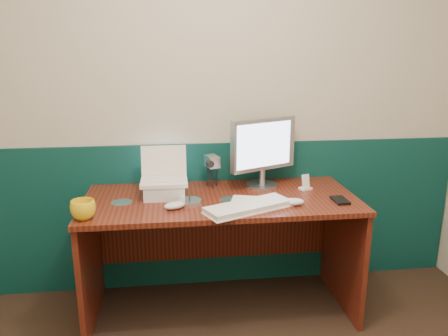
{
  "coord_description": "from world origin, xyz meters",
  "views": [
    {
      "loc": [
        -0.22,
        -1.04,
        1.59
      ],
      "look_at": [
        0.06,
        1.23,
        0.97
      ],
      "focal_mm": 35.0,
      "sensor_mm": 36.0,
      "label": 1
    }
  ],
  "objects": [
    {
      "name": "desk",
      "position": [
        0.06,
        1.38,
        0.38
      ],
      "size": [
        1.6,
        0.7,
        0.75
      ],
      "primitive_type": "cube",
      "color": "#3C160A",
      "rests_on": "ground"
    },
    {
      "name": "music_player",
      "position": [
        0.6,
        1.47,
        0.81
      ],
      "size": [
        0.05,
        0.04,
        0.08
      ],
      "primitive_type": "cube",
      "rotation": [
        -0.17,
        0.0,
        0.36
      ],
      "color": "white",
      "rests_on": "dock"
    },
    {
      "name": "cd_spindle",
      "position": [
        -0.13,
        1.28,
        0.76
      ],
      "size": [
        0.13,
        0.13,
        0.03
      ],
      "primitive_type": "cylinder",
      "color": "silver",
      "rests_on": "desk"
    },
    {
      "name": "mouse_right",
      "position": [
        0.45,
        1.2,
        0.77
      ],
      "size": [
        0.12,
        0.08,
        0.04
      ],
      "primitive_type": "ellipsoid",
      "rotation": [
        0.0,
        0.0,
        -0.09
      ],
      "color": "white",
      "rests_on": "desk"
    },
    {
      "name": "back_wall",
      "position": [
        0.0,
        1.75,
        1.25
      ],
      "size": [
        3.5,
        0.04,
        2.5
      ],
      "primitive_type": "cube",
      "color": "#BDB6A0",
      "rests_on": "ground"
    },
    {
      "name": "mouse_left",
      "position": [
        -0.22,
        1.22,
        0.77
      ],
      "size": [
        0.14,
        0.11,
        0.04
      ],
      "primitive_type": "ellipsoid",
      "rotation": [
        0.0,
        0.0,
        0.39
      ],
      "color": "silver",
      "rests_on": "desk"
    },
    {
      "name": "laptop_riser",
      "position": [
        -0.27,
        1.43,
        0.79
      ],
      "size": [
        0.24,
        0.2,
        0.08
      ],
      "primitive_type": "cube",
      "rotation": [
        0.0,
        0.0,
        -0.0
      ],
      "color": "silver",
      "rests_on": "desk"
    },
    {
      "name": "mug",
      "position": [
        -0.68,
        1.13,
        0.8
      ],
      "size": [
        0.16,
        0.16,
        0.1
      ],
      "primitive_type": "imported",
      "rotation": [
        0.0,
        0.0,
        -0.28
      ],
      "color": "yellow",
      "rests_on": "desk"
    },
    {
      "name": "papers",
      "position": [
        0.2,
        1.33,
        0.75
      ],
      "size": [
        0.19,
        0.15,
        0.0
      ],
      "primitive_type": "cube",
      "rotation": [
        0.0,
        0.0,
        -0.28
      ],
      "color": "white",
      "rests_on": "desk"
    },
    {
      "name": "wainscot",
      "position": [
        0.0,
        1.74,
        0.5
      ],
      "size": [
        3.48,
        0.02,
        1.0
      ],
      "primitive_type": "cube",
      "color": "#073132",
      "rests_on": "ground"
    },
    {
      "name": "dock",
      "position": [
        0.6,
        1.47,
        0.76
      ],
      "size": [
        0.08,
        0.07,
        0.01
      ],
      "primitive_type": "cube",
      "rotation": [
        0.0,
        0.0,
        0.36
      ],
      "color": "white",
      "rests_on": "desk"
    },
    {
      "name": "laptop",
      "position": [
        -0.27,
        1.43,
        0.94
      ],
      "size": [
        0.27,
        0.21,
        0.23
      ],
      "primitive_type": null,
      "rotation": [
        0.0,
        0.0,
        -0.0
      ],
      "color": "white",
      "rests_on": "laptop_riser"
    },
    {
      "name": "cd_loose_b",
      "position": [
        0.11,
        1.34,
        0.75
      ],
      "size": [
        0.12,
        0.12,
        0.0
      ],
      "primitive_type": "cylinder",
      "color": "#ACB6BC",
      "rests_on": "desk"
    },
    {
      "name": "camcorder",
      "position": [
        0.03,
        1.59,
        0.86
      ],
      "size": [
        0.13,
        0.16,
        0.22
      ],
      "primitive_type": null,
      "rotation": [
        0.0,
        0.0,
        0.29
      ],
      "color": "#BAB9BF",
      "rests_on": "desk"
    },
    {
      "name": "pda",
      "position": [
        0.73,
        1.22,
        0.76
      ],
      "size": [
        0.08,
        0.13,
        0.02
      ],
      "primitive_type": "cube",
      "rotation": [
        0.0,
        0.0,
        0.01
      ],
      "color": "black",
      "rests_on": "desk"
    },
    {
      "name": "cd_loose_a",
      "position": [
        -0.51,
        1.36,
        0.75
      ],
      "size": [
        0.12,
        0.12,
        0.0
      ],
      "primitive_type": "cylinder",
      "color": "silver",
      "rests_on": "desk"
    },
    {
      "name": "monitor",
      "position": [
        0.34,
        1.56,
        0.98
      ],
      "size": [
        0.47,
        0.3,
        0.45
      ],
      "primitive_type": null,
      "rotation": [
        0.0,
        0.0,
        0.42
      ],
      "color": "#A9A9AE",
      "rests_on": "desk"
    },
    {
      "name": "pen",
      "position": [
        0.42,
        1.26,
        0.75
      ],
      "size": [
        0.13,
        0.08,
        0.01
      ],
      "primitive_type": "cylinder",
      "rotation": [
        0.0,
        1.57,
        0.54
      ],
      "color": "black",
      "rests_on": "desk"
    },
    {
      "name": "keyboard",
      "position": [
        0.18,
        1.16,
        0.76
      ],
      "size": [
        0.51,
        0.35,
        0.03
      ],
      "primitive_type": "cube",
      "rotation": [
        0.0,
        0.0,
        0.42
      ],
      "color": "white",
      "rests_on": "desk"
    }
  ]
}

